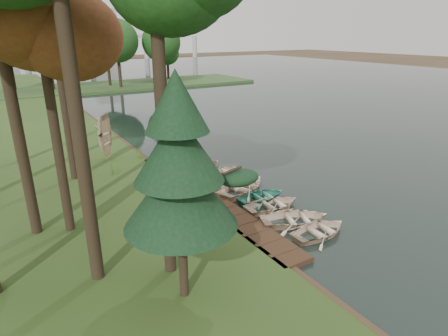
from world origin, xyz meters
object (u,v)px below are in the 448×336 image
rowboat_1 (295,217)px  stored_rowboat (108,154)px  boardwalk (205,197)px  pine_tree (179,167)px  rowboat_2 (273,203)px  rowboat_0 (320,229)px

rowboat_1 → stored_rowboat: 15.59m
boardwalk → pine_tree: bearing=-123.8°
rowboat_2 → rowboat_1: bearing=-179.2°
stored_rowboat → pine_tree: pine_tree is taller
rowboat_1 → stored_rowboat: size_ratio=1.05×
rowboat_0 → rowboat_2: 3.41m
rowboat_1 → pine_tree: (-7.28, -2.27, 4.75)m
boardwalk → stored_rowboat: 10.08m
boardwalk → rowboat_2: bearing=-50.9°
rowboat_0 → rowboat_1: size_ratio=0.88×
rowboat_1 → rowboat_2: 1.93m
rowboat_0 → rowboat_1: bearing=8.7°
rowboat_2 → pine_tree: bearing=123.3°
rowboat_0 → rowboat_2: rowboat_2 is taller
pine_tree → boardwalk: bearing=56.2°
rowboat_0 → pine_tree: pine_tree is taller
rowboat_1 → rowboat_2: bearing=16.6°
rowboat_1 → rowboat_2: size_ratio=1.08×
rowboat_2 → pine_tree: pine_tree is taller
rowboat_2 → boardwalk: bearing=42.7°
rowboat_1 → stored_rowboat: (-5.38, 14.63, 0.23)m
boardwalk → rowboat_1: (2.40, -5.01, 0.26)m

